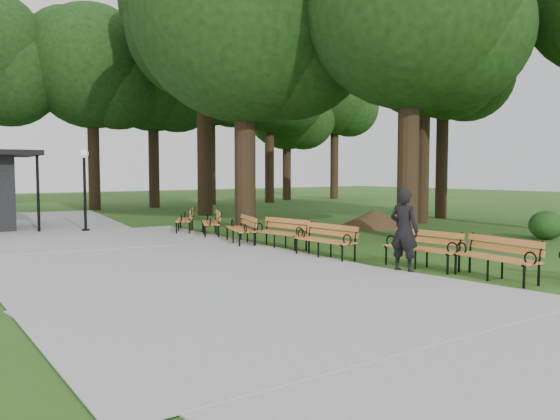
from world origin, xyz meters
TOP-DOWN VIEW (x-y plane):
  - ground at (0.00, 0.00)m, footprint 100.00×100.00m
  - path at (-4.00, 3.00)m, footprint 12.00×38.00m
  - person at (0.00, -1.28)m, footprint 0.56×0.74m
  - lamp_post at (-3.00, 10.93)m, footprint 0.32×0.32m
  - dirt_mound at (6.57, 5.84)m, footprint 2.65×2.65m
  - bench_1 at (0.77, -3.00)m, footprint 0.84×1.96m
  - bench_2 at (0.65, -1.24)m, footprint 0.76×1.94m
  - bench_3 at (-0.12, 1.18)m, footprint 0.74×1.93m
  - bench_4 at (0.00, 3.22)m, footprint 0.85×1.96m
  - bench_5 at (-0.34, 4.76)m, footprint 1.23×2.00m
  - bench_6 at (0.01, 7.18)m, footprint 1.42×1.99m
  - bench_7 at (-0.16, 8.73)m, footprint 1.54×1.95m
  - lawn_tree_0 at (4.91, 2.79)m, footprint 6.90×6.90m
  - lawn_tree_1 at (9.45, 5.87)m, footprint 5.61×5.61m
  - lawn_tree_2 at (2.19, 8.34)m, footprint 8.42×8.42m
  - lawn_tree_4 at (4.23, 15.08)m, footprint 7.58×7.58m
  - lawn_tree_5 at (12.30, 7.03)m, footprint 5.72×5.72m
  - tree_backdrop at (6.29, 23.13)m, footprint 36.00×10.07m
  - shrub_1 at (8.15, -0.20)m, footprint 1.09×1.09m

SIDE VIEW (x-z plane):
  - ground at x=0.00m, z-range 0.00..0.00m
  - shrub_1 at x=8.15m, z-range -0.46..0.46m
  - path at x=-4.00m, z-range 0.00..0.06m
  - dirt_mound at x=6.57m, z-range 0.00..0.70m
  - bench_1 at x=0.77m, z-range 0.00..0.88m
  - bench_2 at x=0.65m, z-range 0.00..0.88m
  - bench_3 at x=-0.12m, z-range 0.00..0.88m
  - bench_4 at x=0.00m, z-range 0.00..0.88m
  - bench_5 at x=-0.34m, z-range 0.00..0.88m
  - bench_6 at x=0.01m, z-range 0.00..0.88m
  - bench_7 at x=-0.16m, z-range 0.00..0.88m
  - person at x=0.00m, z-range 0.00..1.82m
  - lamp_post at x=-3.00m, z-range 0.67..3.65m
  - lawn_tree_1 at x=9.45m, z-range 2.18..12.26m
  - lawn_tree_5 at x=12.30m, z-range 2.28..12.65m
  - lawn_tree_0 at x=4.91m, z-range 2.05..13.15m
  - lawn_tree_2 at x=2.19m, z-range 1.97..14.39m
  - tree_backdrop at x=6.29m, z-range 0.00..16.54m
  - lawn_tree_4 at x=4.23m, z-range 2.70..15.80m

